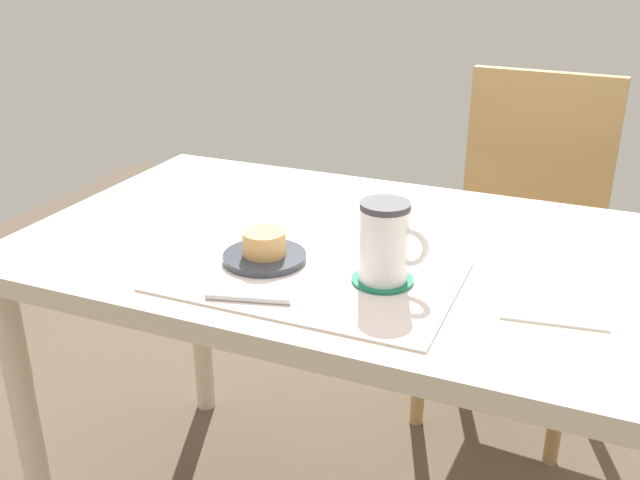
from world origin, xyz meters
The scene contains 9 objects.
dining_table centered at (0.00, 0.00, 0.63)m, with size 1.32×0.72×0.71m.
wooden_chair centered at (0.15, 0.70, 0.50)m, with size 0.45×0.45×0.90m.
placemat centered at (-0.08, -0.16, 0.71)m, with size 0.46×0.30×0.00m, color silver.
pastry_plate centered at (-0.17, -0.14, 0.72)m, with size 0.14×0.14×0.01m, color #333842.
pastry centered at (-0.17, -0.14, 0.75)m, with size 0.07×0.07×0.04m, color #E0A860.
coffee_coaster centered at (0.04, -0.14, 0.72)m, with size 0.10×0.10×0.01m, color #196B4C.
coffee_mug centered at (0.04, -0.14, 0.78)m, with size 0.11×0.08×0.13m.
teaspoon centered at (-0.13, -0.28, 0.72)m, with size 0.01×0.01×0.13m, color silver.
paper_napkin centered at (0.29, -0.09, 0.71)m, with size 0.15×0.15×0.00m, color white.
Camera 1 is at (0.34, -1.10, 1.22)m, focal length 40.00 mm.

